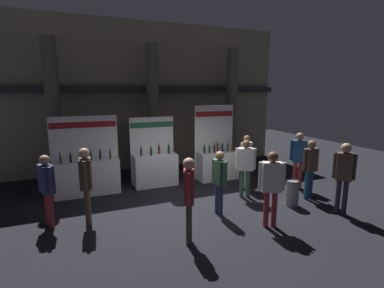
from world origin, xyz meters
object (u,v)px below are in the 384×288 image
exhibitor_booth_1 (155,167)px  visitor_6 (272,182)px  trash_bin (292,193)px  visitor_4 (310,164)px  visitor_0 (246,163)px  visitor_1 (219,178)px  visitor_2 (189,194)px  visitor_9 (86,178)px  exhibitor_booth_0 (87,174)px  visitor_5 (344,172)px  exhibitor_booth_2 (217,162)px  visitor_7 (47,184)px  visitor_3 (299,155)px  visitor_8 (246,157)px

exhibitor_booth_1 → visitor_6: (1.65, -3.93, 0.47)m
trash_bin → visitor_4: visitor_4 is taller
visitor_0 → visitor_1: 1.49m
visitor_0 → visitor_1: size_ratio=1.04×
visitor_2 → visitor_9: visitor_9 is taller
visitor_9 → exhibitor_booth_0: bearing=-176.5°
visitor_6 → visitor_5: bearing=22.6°
exhibitor_booth_2 → visitor_0: exhibitor_booth_2 is taller
exhibitor_booth_2 → visitor_7: size_ratio=1.53×
trash_bin → visitor_7: bearing=168.8°
exhibitor_booth_0 → visitor_4: (5.93, -2.89, 0.41)m
trash_bin → visitor_1: size_ratio=0.43×
visitor_0 → visitor_2: bearing=60.9°
visitor_7 → visitor_9: bearing=52.5°
visitor_2 → visitor_4: visitor_2 is taller
visitor_5 → visitor_6: 2.14m
visitor_0 → visitor_5: visitor_5 is taller
visitor_3 → visitor_8: 1.66m
trash_bin → visitor_9: bearing=169.5°
exhibitor_booth_0 → trash_bin: (5.12, -3.12, -0.26)m
exhibitor_booth_0 → visitor_8: exhibitor_booth_0 is taller
visitor_0 → visitor_6: 1.90m
visitor_6 → visitor_9: 4.26m
exhibitor_booth_2 → visitor_1: bearing=-116.4°
exhibitor_booth_0 → visitor_9: exhibitor_booth_0 is taller
visitor_2 → visitor_9: bearing=69.5°
visitor_5 → visitor_6: (-2.13, 0.10, -0.04)m
visitor_2 → visitor_8: 3.94m
visitor_2 → visitor_3: visitor_2 is taller
trash_bin → visitor_9: visitor_9 is taller
visitor_1 → visitor_4: size_ratio=0.95×
trash_bin → visitor_5: bearing=-48.5°
exhibitor_booth_2 → visitor_8: size_ratio=1.51×
trash_bin → visitor_0: bearing=129.1°
visitor_4 → visitor_6: size_ratio=0.97×
exhibitor_booth_1 → exhibitor_booth_2: size_ratio=0.87×
visitor_4 → visitor_6: bearing=-158.1°
visitor_3 → visitor_6: (-2.51, -1.89, -0.01)m
exhibitor_booth_1 → trash_bin: 4.35m
visitor_4 → visitor_7: visitor_4 is taller
exhibitor_booth_0 → exhibitor_booth_2: exhibitor_booth_2 is taller
trash_bin → visitor_0: (-0.85, 1.04, 0.68)m
visitor_6 → visitor_1: bearing=151.1°
visitor_0 → visitor_1: bearing=56.5°
visitor_5 → exhibitor_booth_0: bearing=-166.7°
visitor_5 → visitor_7: bearing=-149.4°
visitor_8 → visitor_9: bearing=-14.7°
exhibitor_booth_1 → visitor_5: 5.55m
visitor_1 → visitor_7: 4.05m
exhibitor_booth_1 → visitor_8: (2.66, -1.35, 0.41)m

